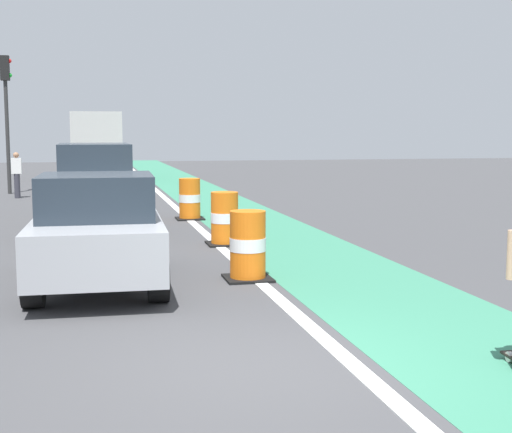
{
  "coord_description": "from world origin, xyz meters",
  "views": [
    {
      "loc": [
        -1.6,
        -6.66,
        2.32
      ],
      "look_at": [
        0.71,
        3.29,
        1.1
      ],
      "focal_mm": 49.99,
      "sensor_mm": 36.0,
      "label": 1
    }
  ],
  "objects_px": {
    "parked_sedan_nearest": "(98,231)",
    "parked_suv_second": "(95,186)",
    "traffic_barrel_mid": "(225,219)",
    "pedestrian_crossing": "(17,174)",
    "delivery_truck_down_block": "(95,141)",
    "traffic_barrel_back": "(190,199)",
    "traffic_barrel_front": "(248,246)",
    "traffic_light_corner": "(6,100)"
  },
  "relations": [
    {
      "from": "parked_suv_second",
      "to": "traffic_barrel_mid",
      "type": "bearing_deg",
      "value": -49.68
    },
    {
      "from": "parked_sedan_nearest",
      "to": "parked_suv_second",
      "type": "relative_size",
      "value": 0.9
    },
    {
      "from": "parked_sedan_nearest",
      "to": "traffic_barrel_back",
      "type": "xyz_separation_m",
      "value": [
        2.46,
        7.88,
        -0.3
      ]
    },
    {
      "from": "delivery_truck_down_block",
      "to": "pedestrian_crossing",
      "type": "height_order",
      "value": "delivery_truck_down_block"
    },
    {
      "from": "traffic_barrel_mid",
      "to": "traffic_barrel_back",
      "type": "bearing_deg",
      "value": 91.54
    },
    {
      "from": "traffic_barrel_mid",
      "to": "delivery_truck_down_block",
      "type": "height_order",
      "value": "delivery_truck_down_block"
    },
    {
      "from": "traffic_barrel_front",
      "to": "traffic_light_corner",
      "type": "bearing_deg",
      "value": 107.22
    },
    {
      "from": "parked_sedan_nearest",
      "to": "delivery_truck_down_block",
      "type": "distance_m",
      "value": 25.85
    },
    {
      "from": "traffic_barrel_mid",
      "to": "traffic_light_corner",
      "type": "bearing_deg",
      "value": 112.28
    },
    {
      "from": "traffic_barrel_back",
      "to": "traffic_barrel_front",
      "type": "bearing_deg",
      "value": -91.2
    },
    {
      "from": "parked_suv_second",
      "to": "delivery_truck_down_block",
      "type": "xyz_separation_m",
      "value": [
        0.16,
        19.34,
        0.81
      ]
    },
    {
      "from": "parked_sedan_nearest",
      "to": "traffic_barrel_front",
      "type": "xyz_separation_m",
      "value": [
        2.29,
        -0.06,
        -0.3
      ]
    },
    {
      "from": "traffic_barrel_front",
      "to": "traffic_barrel_back",
      "type": "relative_size",
      "value": 1.0
    },
    {
      "from": "delivery_truck_down_block",
      "to": "traffic_barrel_back",
      "type": "bearing_deg",
      "value": -82.72
    },
    {
      "from": "traffic_barrel_front",
      "to": "traffic_barrel_back",
      "type": "height_order",
      "value": "same"
    },
    {
      "from": "parked_sedan_nearest",
      "to": "traffic_light_corner",
      "type": "distance_m",
      "value": 17.7
    },
    {
      "from": "traffic_barrel_mid",
      "to": "delivery_truck_down_block",
      "type": "distance_m",
      "value": 22.54
    },
    {
      "from": "traffic_barrel_mid",
      "to": "traffic_barrel_front",
      "type": "bearing_deg",
      "value": -94.62
    },
    {
      "from": "traffic_barrel_front",
      "to": "traffic_barrel_mid",
      "type": "height_order",
      "value": "same"
    },
    {
      "from": "traffic_barrel_front",
      "to": "traffic_barrel_back",
      "type": "distance_m",
      "value": 7.94
    },
    {
      "from": "parked_sedan_nearest",
      "to": "pedestrian_crossing",
      "type": "bearing_deg",
      "value": 99.68
    },
    {
      "from": "parked_suv_second",
      "to": "delivery_truck_down_block",
      "type": "bearing_deg",
      "value": 89.52
    },
    {
      "from": "parked_suv_second",
      "to": "traffic_barrel_back",
      "type": "height_order",
      "value": "parked_suv_second"
    },
    {
      "from": "parked_sedan_nearest",
      "to": "pedestrian_crossing",
      "type": "xyz_separation_m",
      "value": [
        -2.61,
        15.3,
        0.03
      ]
    },
    {
      "from": "parked_sedan_nearest",
      "to": "traffic_barrel_mid",
      "type": "relative_size",
      "value": 3.81
    },
    {
      "from": "traffic_barrel_mid",
      "to": "delivery_truck_down_block",
      "type": "xyz_separation_m",
      "value": [
        -2.41,
        22.37,
        1.31
      ]
    },
    {
      "from": "parked_sedan_nearest",
      "to": "traffic_barrel_front",
      "type": "bearing_deg",
      "value": -1.56
    },
    {
      "from": "traffic_barrel_back",
      "to": "traffic_light_corner",
      "type": "bearing_deg",
      "value": 120.58
    },
    {
      "from": "parked_sedan_nearest",
      "to": "traffic_barrel_back",
      "type": "bearing_deg",
      "value": 72.66
    },
    {
      "from": "parked_sedan_nearest",
      "to": "traffic_light_corner",
      "type": "height_order",
      "value": "traffic_light_corner"
    },
    {
      "from": "parked_sedan_nearest",
      "to": "delivery_truck_down_block",
      "type": "bearing_deg",
      "value": 89.63
    },
    {
      "from": "traffic_light_corner",
      "to": "delivery_truck_down_block",
      "type": "bearing_deg",
      "value": 69.41
    },
    {
      "from": "parked_suv_second",
      "to": "delivery_truck_down_block",
      "type": "distance_m",
      "value": 19.36
    },
    {
      "from": "pedestrian_crossing",
      "to": "delivery_truck_down_block",
      "type": "bearing_deg",
      "value": 75.22
    },
    {
      "from": "traffic_barrel_back",
      "to": "parked_suv_second",
      "type": "bearing_deg",
      "value": -150.39
    },
    {
      "from": "parked_suv_second",
      "to": "pedestrian_crossing",
      "type": "height_order",
      "value": "parked_suv_second"
    },
    {
      "from": "traffic_barrel_front",
      "to": "traffic_light_corner",
      "type": "distance_m",
      "value": 18.34
    },
    {
      "from": "parked_sedan_nearest",
      "to": "pedestrian_crossing",
      "type": "height_order",
      "value": "parked_sedan_nearest"
    },
    {
      "from": "parked_sedan_nearest",
      "to": "parked_suv_second",
      "type": "distance_m",
      "value": 6.49
    },
    {
      "from": "parked_suv_second",
      "to": "traffic_barrel_front",
      "type": "distance_m",
      "value": 6.96
    },
    {
      "from": "delivery_truck_down_block",
      "to": "parked_sedan_nearest",
      "type": "bearing_deg",
      "value": -90.37
    },
    {
      "from": "traffic_barrel_mid",
      "to": "pedestrian_crossing",
      "type": "distance_m",
      "value": 12.93
    }
  ]
}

